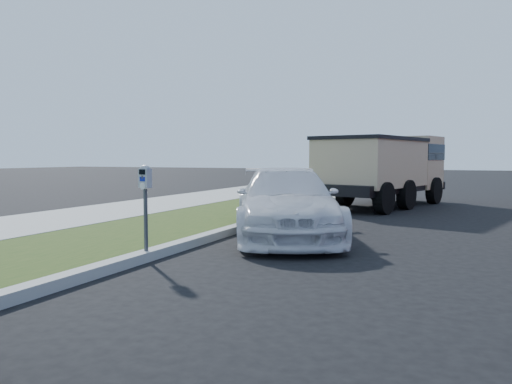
% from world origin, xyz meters
% --- Properties ---
extents(ground, '(120.00, 120.00, 0.00)m').
position_xyz_m(ground, '(0.00, 0.00, 0.00)').
color(ground, black).
rests_on(ground, ground).
extents(streetside, '(6.12, 50.00, 0.15)m').
position_xyz_m(streetside, '(-5.57, 2.00, 0.07)').
color(streetside, gray).
rests_on(streetside, ground).
extents(parking_meter, '(0.20, 0.15, 1.35)m').
position_xyz_m(parking_meter, '(-2.59, -0.52, 1.11)').
color(parking_meter, '#3F4247').
rests_on(parking_meter, ground).
extents(white_wagon, '(3.73, 5.13, 1.38)m').
position_xyz_m(white_wagon, '(-1.44, 2.60, 0.69)').
color(white_wagon, silver).
rests_on(white_wagon, ground).
extents(dump_truck, '(3.64, 6.26, 2.32)m').
position_xyz_m(dump_truck, '(-0.64, 9.89, 1.30)').
color(dump_truck, black).
rests_on(dump_truck, ground).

